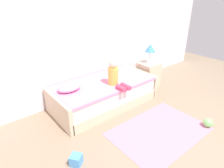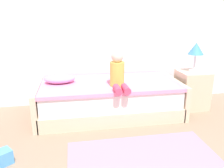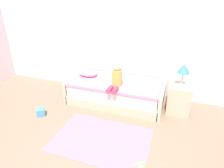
{
  "view_description": "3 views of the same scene",
  "coord_description": "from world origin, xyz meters",
  "px_view_note": "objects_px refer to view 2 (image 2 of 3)",
  "views": [
    {
      "loc": [
        -2.27,
        -0.89,
        2.16
      ],
      "look_at": [
        -0.14,
        1.75,
        0.55
      ],
      "focal_mm": 31.91,
      "sensor_mm": 36.0,
      "label": 1
    },
    {
      "loc": [
        -0.66,
        -1.22,
        1.47
      ],
      "look_at": [
        -0.14,
        1.75,
        0.55
      ],
      "focal_mm": 37.09,
      "sensor_mm": 36.0,
      "label": 2
    },
    {
      "loc": [
        1.03,
        -1.63,
        2.21
      ],
      "look_at": [
        -0.14,
        1.75,
        0.55
      ],
      "focal_mm": 30.5,
      "sensor_mm": 36.0,
      "label": 3
    }
  ],
  "objects_px": {
    "child_figure": "(118,72)",
    "bed": "(109,98)",
    "nightstand": "(192,90)",
    "toy_block": "(4,157)",
    "table_lamp": "(196,50)",
    "pillow": "(60,79)"
  },
  "relations": [
    {
      "from": "child_figure",
      "to": "bed",
      "type": "bearing_deg",
      "value": 110.42
    },
    {
      "from": "bed",
      "to": "child_figure",
      "type": "relative_size",
      "value": 4.14
    },
    {
      "from": "nightstand",
      "to": "toy_block",
      "type": "xyz_separation_m",
      "value": [
        -2.61,
        -1.06,
        -0.23
      ]
    },
    {
      "from": "child_figure",
      "to": "table_lamp",
      "type": "bearing_deg",
      "value": 11.39
    },
    {
      "from": "nightstand",
      "to": "table_lamp",
      "type": "bearing_deg",
      "value": 0.0
    },
    {
      "from": "table_lamp",
      "to": "child_figure",
      "type": "distance_m",
      "value": 1.31
    },
    {
      "from": "pillow",
      "to": "nightstand",
      "type": "bearing_deg",
      "value": -2.05
    },
    {
      "from": "nightstand",
      "to": "pillow",
      "type": "height_order",
      "value": "pillow"
    },
    {
      "from": "bed",
      "to": "pillow",
      "type": "xyz_separation_m",
      "value": [
        -0.71,
        0.1,
        0.32
      ]
    },
    {
      "from": "bed",
      "to": "pillow",
      "type": "relative_size",
      "value": 4.8
    },
    {
      "from": "bed",
      "to": "table_lamp",
      "type": "relative_size",
      "value": 4.69
    },
    {
      "from": "child_figure",
      "to": "pillow",
      "type": "height_order",
      "value": "child_figure"
    },
    {
      "from": "table_lamp",
      "to": "child_figure",
      "type": "xyz_separation_m",
      "value": [
        -1.26,
        -0.25,
        -0.23
      ]
    },
    {
      "from": "bed",
      "to": "pillow",
      "type": "distance_m",
      "value": 0.79
    },
    {
      "from": "nightstand",
      "to": "child_figure",
      "type": "relative_size",
      "value": 1.18
    },
    {
      "from": "pillow",
      "to": "toy_block",
      "type": "distance_m",
      "value": 1.35
    },
    {
      "from": "pillow",
      "to": "table_lamp",
      "type": "bearing_deg",
      "value": -2.05
    },
    {
      "from": "bed",
      "to": "nightstand",
      "type": "xyz_separation_m",
      "value": [
        1.35,
        0.03,
        0.05
      ]
    },
    {
      "from": "bed",
      "to": "nightstand",
      "type": "height_order",
      "value": "nightstand"
    },
    {
      "from": "nightstand",
      "to": "toy_block",
      "type": "height_order",
      "value": "nightstand"
    },
    {
      "from": "nightstand",
      "to": "bed",
      "type": "bearing_deg",
      "value": -178.88
    },
    {
      "from": "child_figure",
      "to": "toy_block",
      "type": "xyz_separation_m",
      "value": [
        -1.34,
        -0.8,
        -0.63
      ]
    }
  ]
}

